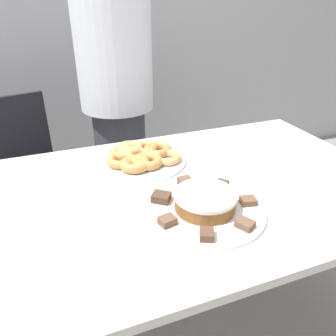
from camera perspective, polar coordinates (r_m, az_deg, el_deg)
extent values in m
plane|color=gray|center=(1.67, 1.50, -26.05)|extent=(12.00, 12.00, 0.00)
cube|color=#A8AAAD|center=(2.50, -13.35, 26.05)|extent=(8.00, 0.05, 2.60)
cube|color=silver|center=(1.16, 1.95, -4.09)|extent=(1.58, 0.94, 0.03)
cylinder|color=silver|center=(1.99, 16.86, -3.31)|extent=(0.06, 0.06, 0.72)
cylinder|color=#383842|center=(2.01, -7.92, -0.63)|extent=(0.29, 0.29, 0.81)
cylinder|color=silver|center=(1.78, -9.52, 20.27)|extent=(0.39, 0.39, 0.64)
cylinder|color=black|center=(2.19, -20.75, -12.25)|extent=(0.44, 0.44, 0.01)
cylinder|color=#262626|center=(2.07, -21.71, -7.80)|extent=(0.06, 0.06, 0.40)
cube|color=black|center=(1.95, -22.84, -2.50)|extent=(0.54, 0.54, 0.04)
cube|color=black|center=(2.05, -25.48, 5.51)|extent=(0.39, 0.13, 0.42)
cylinder|color=white|center=(1.04, 6.38, -7.11)|extent=(0.38, 0.38, 0.01)
cylinder|color=white|center=(1.34, -4.94, 1.37)|extent=(0.37, 0.37, 0.01)
cylinder|color=brown|center=(1.03, 6.46, -5.94)|extent=(0.19, 0.19, 0.04)
cylinder|color=white|center=(1.01, 6.54, -4.69)|extent=(0.19, 0.19, 0.01)
cube|color=brown|center=(1.08, 13.81, -5.58)|extent=(0.05, 0.05, 0.02)
cube|color=brown|center=(1.15, 9.28, -2.86)|extent=(0.06, 0.06, 0.02)
cube|color=brown|center=(1.14, 3.08, -2.54)|extent=(0.05, 0.05, 0.03)
cube|color=#513828|center=(1.06, -1.19, -5.11)|extent=(0.07, 0.07, 0.03)
cube|color=brown|center=(0.96, -0.12, -9.16)|extent=(0.05, 0.05, 0.02)
cube|color=brown|center=(0.92, 6.77, -11.39)|extent=(0.05, 0.06, 0.02)
cube|color=brown|center=(0.98, 13.28, -9.47)|extent=(0.06, 0.06, 0.02)
torus|color=#C68447|center=(1.33, -4.97, 2.14)|extent=(0.11, 0.11, 0.03)
torus|color=#D18E4C|center=(1.30, -8.17, 1.34)|extent=(0.12, 0.12, 0.03)
torus|color=#D18E4C|center=(1.25, -5.77, 0.65)|extent=(0.12, 0.12, 0.04)
torus|color=#D18E4C|center=(1.28, -3.68, 1.19)|extent=(0.13, 0.13, 0.04)
torus|color=#E5AD66|center=(1.31, -0.22, 1.85)|extent=(0.12, 0.12, 0.03)
torus|color=#C68447|center=(1.37, -1.82, 3.23)|extent=(0.12, 0.12, 0.03)
torus|color=#D18E4C|center=(1.39, -4.12, 3.51)|extent=(0.11, 0.11, 0.03)
torus|color=#E5AD66|center=(1.39, -6.75, 3.37)|extent=(0.12, 0.12, 0.04)
torus|color=tan|center=(1.36, -7.95, 2.67)|extent=(0.11, 0.11, 0.04)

